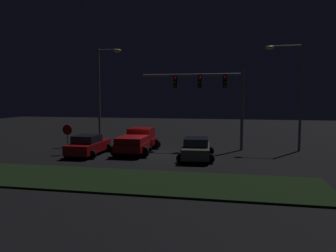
{
  "coord_description": "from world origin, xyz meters",
  "views": [
    {
      "loc": [
        5.56,
        -22.93,
        4.27
      ],
      "look_at": [
        0.84,
        0.85,
        2.08
      ],
      "focal_mm": 34.07,
      "sensor_mm": 36.0,
      "label": 1
    }
  ],
  "objects_px": {
    "pickup_truck": "(138,140)",
    "street_lamp_right": "(294,84)",
    "car_sedan": "(196,149)",
    "stop_sign": "(67,134)",
    "car_sedan_far": "(88,145)",
    "street_lamp_left": "(103,85)",
    "traffic_signal_gantry": "(212,89)"
  },
  "relations": [
    {
      "from": "pickup_truck",
      "to": "street_lamp_left",
      "type": "xyz_separation_m",
      "value": [
        -4.47,
        4.06,
        4.4
      ]
    },
    {
      "from": "car_sedan",
      "to": "car_sedan_far",
      "type": "relative_size",
      "value": 1.02
    },
    {
      "from": "car_sedan",
      "to": "stop_sign",
      "type": "relative_size",
      "value": 2.02
    },
    {
      "from": "car_sedan_far",
      "to": "traffic_signal_gantry",
      "type": "distance_m",
      "value": 10.65
    },
    {
      "from": "car_sedan",
      "to": "car_sedan_far",
      "type": "height_order",
      "value": "same"
    },
    {
      "from": "street_lamp_left",
      "to": "street_lamp_right",
      "type": "bearing_deg",
      "value": -3.78
    },
    {
      "from": "pickup_truck",
      "to": "stop_sign",
      "type": "xyz_separation_m",
      "value": [
        -4.93,
        -1.82,
        0.56
      ]
    },
    {
      "from": "car_sedan",
      "to": "street_lamp_left",
      "type": "bearing_deg",
      "value": 53.39
    },
    {
      "from": "traffic_signal_gantry",
      "to": "stop_sign",
      "type": "bearing_deg",
      "value": -157.04
    },
    {
      "from": "traffic_signal_gantry",
      "to": "street_lamp_right",
      "type": "height_order",
      "value": "street_lamp_right"
    },
    {
      "from": "car_sedan",
      "to": "car_sedan_far",
      "type": "bearing_deg",
      "value": 85.89
    },
    {
      "from": "car_sedan_far",
      "to": "pickup_truck",
      "type": "bearing_deg",
      "value": -60.75
    },
    {
      "from": "car_sedan",
      "to": "traffic_signal_gantry",
      "type": "height_order",
      "value": "traffic_signal_gantry"
    },
    {
      "from": "pickup_truck",
      "to": "street_lamp_right",
      "type": "bearing_deg",
      "value": -76.48
    },
    {
      "from": "car_sedan_far",
      "to": "stop_sign",
      "type": "relative_size",
      "value": 1.97
    },
    {
      "from": "car_sedan_far",
      "to": "street_lamp_left",
      "type": "xyz_separation_m",
      "value": [
        -1.21,
        5.9,
        4.66
      ]
    },
    {
      "from": "car_sedan_far",
      "to": "stop_sign",
      "type": "height_order",
      "value": "stop_sign"
    },
    {
      "from": "pickup_truck",
      "to": "car_sedan",
      "type": "xyz_separation_m",
      "value": [
        4.76,
        -1.86,
        -0.26
      ]
    },
    {
      "from": "car_sedan",
      "to": "street_lamp_left",
      "type": "xyz_separation_m",
      "value": [
        -9.23,
        5.93,
        4.66
      ]
    },
    {
      "from": "street_lamp_right",
      "to": "traffic_signal_gantry",
      "type": "bearing_deg",
      "value": -176.42
    },
    {
      "from": "traffic_signal_gantry",
      "to": "street_lamp_left",
      "type": "xyz_separation_m",
      "value": [
        -9.96,
        1.47,
        0.5
      ]
    },
    {
      "from": "traffic_signal_gantry",
      "to": "car_sedan_far",
      "type": "bearing_deg",
      "value": -153.17
    },
    {
      "from": "traffic_signal_gantry",
      "to": "street_lamp_left",
      "type": "distance_m",
      "value": 10.08
    },
    {
      "from": "car_sedan_far",
      "to": "stop_sign",
      "type": "distance_m",
      "value": 1.86
    },
    {
      "from": "pickup_truck",
      "to": "car_sedan_far",
      "type": "distance_m",
      "value": 3.75
    },
    {
      "from": "traffic_signal_gantry",
      "to": "stop_sign",
      "type": "height_order",
      "value": "traffic_signal_gantry"
    },
    {
      "from": "stop_sign",
      "to": "street_lamp_left",
      "type": "bearing_deg",
      "value": 85.58
    },
    {
      "from": "pickup_truck",
      "to": "stop_sign",
      "type": "height_order",
      "value": "stop_sign"
    },
    {
      "from": "pickup_truck",
      "to": "car_sedan_far",
      "type": "relative_size",
      "value": 1.23
    },
    {
      "from": "street_lamp_right",
      "to": "stop_sign",
      "type": "bearing_deg",
      "value": -163.99
    },
    {
      "from": "street_lamp_left",
      "to": "street_lamp_right",
      "type": "height_order",
      "value": "street_lamp_left"
    },
    {
      "from": "car_sedan",
      "to": "stop_sign",
      "type": "xyz_separation_m",
      "value": [
        -9.68,
        0.04,
        0.82
      ]
    }
  ]
}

